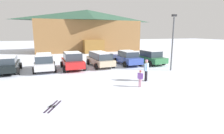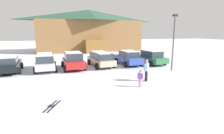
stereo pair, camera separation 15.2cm
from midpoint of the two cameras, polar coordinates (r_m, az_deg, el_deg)
name	(u,v)px [view 2 (the right image)]	position (r m, az deg, el deg)	size (l,w,h in m)	color
ground	(139,118)	(8.14, 9.32, -16.24)	(160.00, 160.00, 0.00)	silver
ski_lodge	(89,30)	(36.72, -7.33, 11.80)	(20.76, 10.06, 8.16)	olive
parked_black_sedan	(8,64)	(19.23, -30.58, 0.86)	(2.46, 4.77, 1.53)	black
parked_silver_wagon	(45,61)	(18.56, -20.75, 1.71)	(2.17, 4.44, 1.65)	#B9B9BF
parked_red_sedan	(73,61)	(18.37, -12.32, 2.06)	(2.32, 4.20, 1.78)	red
parked_beige_suv	(101,59)	(19.40, -3.44, 2.76)	(2.45, 4.79, 1.61)	tan
parked_blue_hatchback	(128,58)	(20.45, 5.52, 3.06)	(2.25, 4.60, 1.65)	#344BA4
parked_green_coupe	(151,57)	(21.44, 12.76, 3.20)	(2.44, 4.76, 1.64)	#327445
skier_child_in_purple_jacket	(140,78)	(12.23, 9.54, -3.48)	(0.29, 0.38, 1.16)	#E9A9C2
skier_adult_in_blue_parka	(146,69)	(13.72, 11.50, -0.72)	(0.51, 0.44, 1.67)	black
pair_of_skis	(52,106)	(9.67, -18.49, -11.97)	(0.92, 1.51, 0.08)	#271B2E
lamp_post	(174,40)	(18.06, 19.69, 8.43)	(0.44, 0.24, 5.40)	#515459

